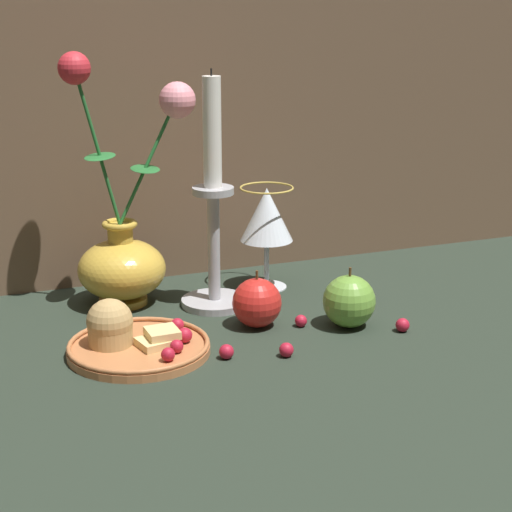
{
  "coord_description": "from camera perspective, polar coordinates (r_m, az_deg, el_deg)",
  "views": [
    {
      "loc": [
        -0.33,
        -1.04,
        0.43
      ],
      "look_at": [
        0.06,
        -0.03,
        0.1
      ],
      "focal_mm": 60.0,
      "sensor_mm": 36.0,
      "label": 1
    }
  ],
  "objects": [
    {
      "name": "ground_plane",
      "position": [
        1.18,
        -3.18,
        -4.62
      ],
      "size": [
        2.4,
        2.4,
        0.0
      ],
      "primitive_type": "plane",
      "color": "#232D23",
      "rests_on": "ground"
    },
    {
      "name": "apple_beside_vase",
      "position": [
        1.16,
        0.06,
        -3.14
      ],
      "size": [
        0.07,
        0.07,
        0.08
      ],
      "color": "red",
      "rests_on": "ground_plane"
    },
    {
      "name": "vase",
      "position": [
        1.24,
        -8.8,
        0.76
      ],
      "size": [
        0.19,
        0.13,
        0.36
      ],
      "color": "gold",
      "rests_on": "ground_plane"
    },
    {
      "name": "berry_by_glass_stem",
      "position": [
        1.17,
        9.74,
        -4.56
      ],
      "size": [
        0.02,
        0.02,
        0.02
      ],
      "primitive_type": "sphere",
      "color": "#AD192D",
      "rests_on": "ground_plane"
    },
    {
      "name": "berry_near_plate",
      "position": [
        1.17,
        3.01,
        -4.34
      ],
      "size": [
        0.02,
        0.02,
        0.02
      ],
      "primitive_type": "sphere",
      "color": "#AD192D",
      "rests_on": "ground_plane"
    },
    {
      "name": "plate_with_pastries",
      "position": [
        1.09,
        -8.35,
        -5.51
      ],
      "size": [
        0.18,
        0.18,
        0.07
      ],
      "color": "#B77042",
      "rests_on": "ground_plane"
    },
    {
      "name": "berry_under_candlestick",
      "position": [
        1.07,
        -1.98,
        -6.39
      ],
      "size": [
        0.02,
        0.02,
        0.02
      ],
      "primitive_type": "sphere",
      "color": "#AD192D",
      "rests_on": "ground_plane"
    },
    {
      "name": "candlestick",
      "position": [
        1.21,
        -2.86,
        2.49
      ],
      "size": [
        0.1,
        0.1,
        0.34
      ],
      "color": "#A3A3A8",
      "rests_on": "ground_plane"
    },
    {
      "name": "berry_front_center",
      "position": [
        1.07,
        2.04,
        -6.27
      ],
      "size": [
        0.02,
        0.02,
        0.02
      ],
      "primitive_type": "sphere",
      "color": "#AD192D",
      "rests_on": "ground_plane"
    },
    {
      "name": "wine_glass",
      "position": [
        1.29,
        0.71,
        2.56
      ],
      "size": [
        0.08,
        0.08,
        0.16
      ],
      "color": "silver",
      "rests_on": "ground_plane"
    },
    {
      "name": "apple_near_glass",
      "position": [
        1.17,
        6.23,
        -3.02
      ],
      "size": [
        0.07,
        0.07,
        0.08
      ],
      "color": "#669938",
      "rests_on": "ground_plane"
    }
  ]
}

